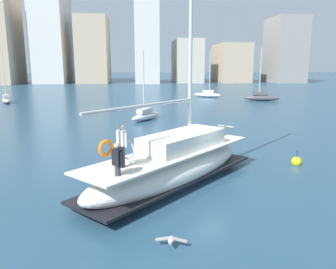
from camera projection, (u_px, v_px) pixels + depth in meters
name	position (u px, v px, depth m)	size (l,w,h in m)	color
ground_plane	(197.00, 177.00, 15.51)	(400.00, 400.00, 0.00)	#284C66
main_sailboat	(174.00, 164.00, 14.39)	(8.49, 8.48, 12.58)	white
moored_sloop_near	(262.00, 97.00, 47.55)	(5.09, 2.39, 7.35)	#4C4C51
moored_sloop_far	(6.00, 99.00, 44.96)	(2.72, 4.39, 7.04)	#B7B2A8
moored_catamaran	(208.00, 94.00, 52.75)	(4.30, 3.05, 7.28)	white
moored_cutter_left	(146.00, 115.00, 31.18)	(3.29, 4.02, 6.39)	silver
seagull	(171.00, 240.00, 9.49)	(0.91, 0.48, 0.17)	silver
mooring_buoy	(296.00, 162.00, 17.35)	(0.53, 0.53, 0.86)	yellow
waterfront_buildings	(117.00, 45.00, 92.87)	(87.64, 20.81, 25.93)	#C6AD8E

